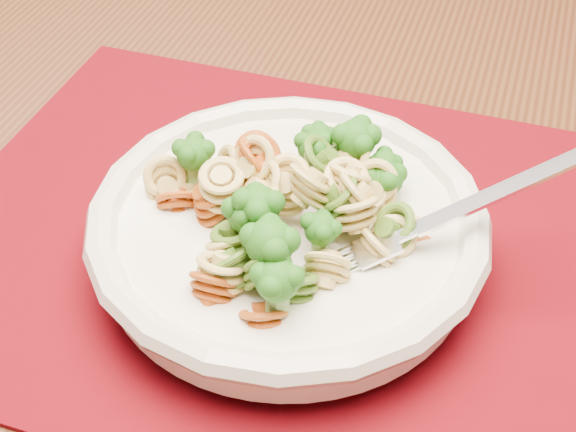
{
  "coord_description": "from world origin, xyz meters",
  "views": [
    {
      "loc": [
        0.14,
        -0.69,
        1.16
      ],
      "look_at": [
        0.12,
        -0.32,
        0.82
      ],
      "focal_mm": 50.0,
      "sensor_mm": 36.0,
      "label": 1
    }
  ],
  "objects": [
    {
      "name": "dining_table",
      "position": [
        0.18,
        -0.16,
        0.68
      ],
      "size": [
        1.71,
        1.34,
        0.78
      ],
      "rotation": [
        0.0,
        0.0,
        -0.27
      ],
      "color": "#562F18",
      "rests_on": "ground"
    },
    {
      "name": "placemat",
      "position": [
        0.12,
        -0.3,
        0.78
      ],
      "size": [
        0.55,
        0.48,
        0.0
      ],
      "primitive_type": "cube",
      "rotation": [
        0.0,
        0.0,
        -0.28
      ],
      "color": "#63040C",
      "rests_on": "dining_table"
    },
    {
      "name": "pasta_bowl",
      "position": [
        0.12,
        -0.32,
        0.81
      ],
      "size": [
        0.25,
        0.25,
        0.05
      ],
      "color": "silver",
      "rests_on": "placemat"
    },
    {
      "name": "pasta_broccoli_heap",
      "position": [
        0.12,
        -0.32,
        0.83
      ],
      "size": [
        0.21,
        0.21,
        0.06
      ],
      "primitive_type": null,
      "color": "tan",
      "rests_on": "pasta_bowl"
    },
    {
      "name": "fork",
      "position": [
        0.18,
        -0.36,
        0.83
      ],
      "size": [
        0.18,
        0.08,
        0.08
      ],
      "primitive_type": null,
      "rotation": [
        0.0,
        -0.35,
        0.3
      ],
      "color": "silver",
      "rests_on": "pasta_bowl"
    }
  ]
}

